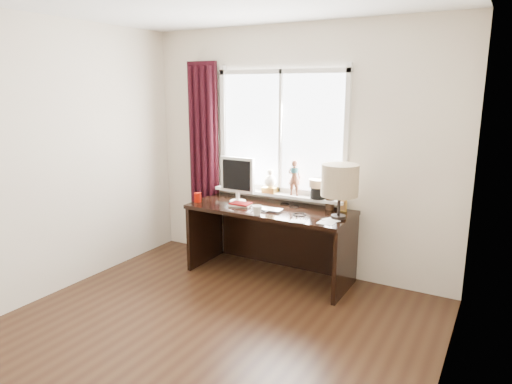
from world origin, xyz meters
The scene contains 17 objects.
floor centered at (0.00, 0.00, 0.00)m, with size 3.50×4.00×0.00m, color #372212.
wall_back centered at (0.00, 2.00, 1.30)m, with size 3.50×2.60×0.00m, color beige.
wall_left centered at (-1.75, 0.00, 1.30)m, with size 4.00×2.60×0.00m, color beige.
wall_right centered at (1.75, 0.00, 1.30)m, with size 4.00×2.60×0.00m, color beige.
laptop centered at (-0.08, 1.52, 0.76)m, with size 0.32×0.20×0.02m, color silver.
mug centered at (-0.08, 1.33, 0.80)m, with size 0.10×0.09×0.10m, color white.
red_cup centered at (-0.90, 1.47, 0.80)m, with size 0.08×0.08×0.10m, color #870900.
window centered at (-0.14, 1.95, 1.30)m, with size 1.52×0.22×1.40m.
curtain centered at (-1.13, 1.91, 1.12)m, with size 0.38×0.09×2.25m.
desk centered at (-0.10, 1.73, 0.51)m, with size 1.70×0.70×0.75m.
monitor centered at (-0.52, 1.68, 1.03)m, with size 0.40×0.18×0.49m.
notebook_stack centered at (-0.41, 1.56, 0.77)m, with size 0.25×0.20×0.03m.
brush_holder centered at (0.46, 1.88, 0.81)m, with size 0.09×0.09×0.25m.
icon_frame centered at (0.59, 1.88, 0.81)m, with size 0.10×0.04×0.13m.
table_lamp centered at (0.65, 1.61, 1.11)m, with size 0.35×0.35×0.52m.
loose_papers centered at (0.52, 1.42, 0.75)m, with size 0.43×0.34×0.00m.
desk_cables centered at (0.14, 1.69, 0.75)m, with size 0.44×0.44×0.01m.
Camera 1 is at (2.01, -2.40, 1.97)m, focal length 32.00 mm.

